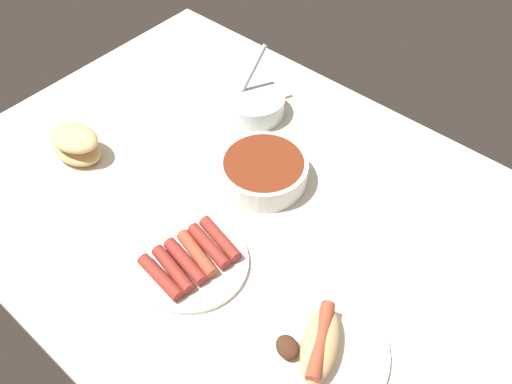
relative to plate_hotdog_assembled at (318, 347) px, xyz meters
The scene contains 6 objects.
ground_plane 36.51cm from the plate_hotdog_assembled, 25.68° to the right, with size 120.00×90.00×3.00cm, color silver.
plate_hotdog_assembled is the anchor object (origin of this frame).
bowl_chili 39.32cm from the plate_hotdog_assembled, 36.64° to the right, with size 18.59×18.59×5.41cm.
bread_stack 67.01cm from the plate_hotdog_assembled, ahead, with size 13.09×10.24×7.20cm.
plate_sausages 27.92cm from the plate_hotdog_assembled, ahead, with size 21.25×21.25×3.41cm.
bowl_coleslaw 60.63cm from the plate_hotdog_assembled, 39.37° to the right, with size 13.96×13.96×15.30cm.
Camera 1 is at (-49.57, 50.63, 83.89)cm, focal length 37.37 mm.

